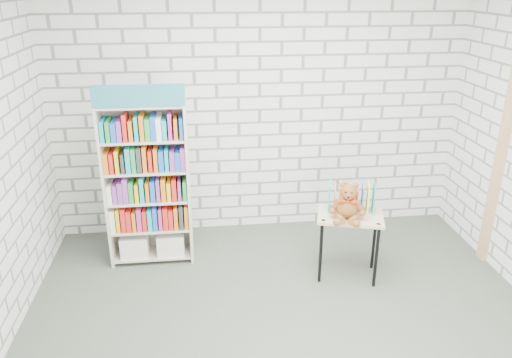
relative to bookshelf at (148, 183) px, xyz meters
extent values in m
plane|color=#444C40|center=(1.20, -1.36, -0.85)|extent=(4.50, 4.50, 0.00)
cube|color=silver|center=(1.20, 0.64, 0.55)|extent=(4.50, 0.02, 2.80)
cube|color=beige|center=(-0.40, -0.01, -0.02)|extent=(0.03, 0.32, 1.66)
cube|color=beige|center=(0.40, -0.01, -0.02)|extent=(0.03, 0.32, 1.66)
cube|color=beige|center=(0.00, 0.15, -0.02)|extent=(0.83, 0.02, 1.66)
cube|color=teal|center=(0.00, -0.16, 0.91)|extent=(0.83, 0.02, 0.20)
cube|color=beige|center=(0.00, -0.01, -0.80)|extent=(0.78, 0.30, 0.02)
cube|color=beige|center=(0.00, -0.01, -0.48)|extent=(0.78, 0.30, 0.02)
cube|color=beige|center=(0.00, -0.01, -0.17)|extent=(0.78, 0.30, 0.02)
cube|color=beige|center=(0.00, -0.01, 0.15)|extent=(0.78, 0.30, 0.02)
cube|color=beige|center=(0.00, -0.01, 0.46)|extent=(0.78, 0.30, 0.02)
cube|color=beige|center=(0.00, -0.01, 0.79)|extent=(0.78, 0.30, 0.02)
cube|color=silver|center=(-0.18, -0.01, -0.67)|extent=(0.28, 0.26, 0.22)
cube|color=silver|center=(0.18, -0.01, -0.67)|extent=(0.28, 0.26, 0.22)
cube|color=yellow|center=(0.00, -0.02, -0.36)|extent=(0.78, 0.26, 0.22)
cube|color=blue|center=(0.00, -0.02, -0.05)|extent=(0.78, 0.26, 0.22)
cube|color=green|center=(0.00, -0.02, 0.27)|extent=(0.78, 0.26, 0.22)
cube|color=orange|center=(0.00, -0.02, 0.58)|extent=(0.78, 0.26, 0.22)
cube|color=tan|center=(1.92, -0.55, -0.21)|extent=(0.70, 0.57, 0.03)
cylinder|color=black|center=(1.62, -0.63, -0.54)|extent=(0.03, 0.03, 0.63)
cylinder|color=black|center=(1.71, -0.32, -0.54)|extent=(0.03, 0.03, 0.63)
cylinder|color=black|center=(2.12, -0.77, -0.54)|extent=(0.03, 0.03, 0.63)
cylinder|color=black|center=(2.21, -0.46, -0.54)|extent=(0.03, 0.03, 0.63)
cylinder|color=black|center=(1.64, -0.63, -0.19)|extent=(0.04, 0.04, 0.01)
cylinder|color=black|center=(2.12, -0.76, -0.19)|extent=(0.04, 0.04, 0.01)
cube|color=teal|center=(1.75, -0.39, -0.06)|extent=(0.06, 0.18, 0.25)
cube|color=#FCA127|center=(1.79, -0.41, -0.06)|extent=(0.06, 0.18, 0.25)
cube|color=yellow|center=(1.84, -0.42, -0.06)|extent=(0.06, 0.18, 0.25)
cube|color=black|center=(1.89, -0.44, -0.06)|extent=(0.06, 0.18, 0.25)
cube|color=white|center=(1.94, -0.45, -0.06)|extent=(0.06, 0.18, 0.25)
cube|color=#CD4824|center=(1.99, -0.46, -0.06)|extent=(0.06, 0.18, 0.25)
cube|color=#2F65B3|center=(2.04, -0.48, -0.06)|extent=(0.06, 0.18, 0.25)
cube|color=#FFDA54|center=(2.09, -0.49, -0.06)|extent=(0.06, 0.18, 0.25)
cube|color=teal|center=(2.14, -0.51, -0.06)|extent=(0.06, 0.18, 0.25)
ellipsoid|color=brown|center=(1.86, -0.61, -0.09)|extent=(0.21, 0.18, 0.21)
sphere|color=brown|center=(1.86, -0.61, 0.07)|extent=(0.15, 0.15, 0.15)
sphere|color=brown|center=(1.81, -0.58, 0.14)|extent=(0.06, 0.06, 0.06)
sphere|color=brown|center=(1.92, -0.61, 0.14)|extent=(0.06, 0.06, 0.06)
sphere|color=brown|center=(1.84, -0.67, 0.05)|extent=(0.06, 0.06, 0.06)
sphere|color=black|center=(1.82, -0.66, 0.10)|extent=(0.02, 0.02, 0.02)
sphere|color=black|center=(1.87, -0.68, 0.10)|extent=(0.02, 0.02, 0.02)
sphere|color=black|center=(1.84, -0.70, 0.06)|extent=(0.02, 0.02, 0.02)
cylinder|color=brown|center=(1.76, -0.60, -0.06)|extent=(0.11, 0.11, 0.15)
cylinder|color=brown|center=(1.96, -0.66, -0.06)|extent=(0.12, 0.08, 0.15)
sphere|color=brown|center=(1.72, -0.60, -0.12)|extent=(0.06, 0.06, 0.06)
sphere|color=brown|center=(1.98, -0.68, -0.12)|extent=(0.06, 0.06, 0.06)
cylinder|color=brown|center=(1.77, -0.69, -0.15)|extent=(0.07, 0.16, 0.08)
cylinder|color=brown|center=(1.89, -0.73, -0.15)|extent=(0.14, 0.17, 0.08)
sphere|color=brown|center=(1.73, -0.75, -0.16)|extent=(0.07, 0.07, 0.07)
sphere|color=brown|center=(1.89, -0.80, -0.16)|extent=(0.07, 0.07, 0.07)
cone|color=red|center=(1.81, -0.66, 0.00)|extent=(0.07, 0.07, 0.06)
cone|color=red|center=(1.88, -0.68, 0.00)|extent=(0.07, 0.07, 0.06)
sphere|color=red|center=(1.84, -0.67, 0.00)|extent=(0.03, 0.03, 0.03)
cube|color=tan|center=(3.42, -0.41, 0.20)|extent=(0.05, 0.12, 2.10)
camera|label=1|loc=(0.54, -4.66, 1.89)|focal=35.00mm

